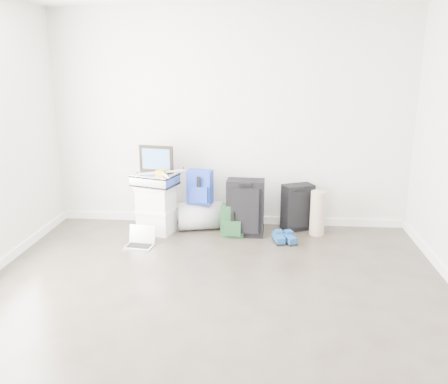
# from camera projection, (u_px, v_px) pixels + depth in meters

# --- Properties ---
(ground) EXTENTS (5.00, 5.00, 0.00)m
(ground) POSITION_uv_depth(u_px,v_px,m) (206.00, 322.00, 3.87)
(ground) COLOR #322B24
(ground) RESTS_ON ground
(room_envelope) EXTENTS (4.52, 5.02, 2.71)m
(room_envelope) POSITION_uv_depth(u_px,v_px,m) (204.00, 110.00, 3.43)
(room_envelope) COLOR silver
(room_envelope) RESTS_ON ground
(boxes_stack) EXTENTS (0.50, 0.44, 0.60)m
(boxes_stack) POSITION_uv_depth(u_px,v_px,m) (156.00, 209.00, 5.84)
(boxes_stack) COLOR white
(boxes_stack) RESTS_ON ground
(briefcase) EXTENTS (0.58, 0.49, 0.14)m
(briefcase) POSITION_uv_depth(u_px,v_px,m) (155.00, 180.00, 5.74)
(briefcase) COLOR #B2B2B7
(briefcase) RESTS_ON boxes_stack
(painting) EXTENTS (0.44, 0.11, 0.33)m
(painting) POSITION_uv_depth(u_px,v_px,m) (156.00, 159.00, 5.77)
(painting) COLOR black
(painting) RESTS_ON briefcase
(drone) EXTENTS (0.53, 0.53, 0.05)m
(drone) POSITION_uv_depth(u_px,v_px,m) (161.00, 172.00, 5.69)
(drone) COLOR gold
(drone) RESTS_ON briefcase
(duffel_bag) EXTENTS (0.63, 0.47, 0.35)m
(duffel_bag) POSITION_uv_depth(u_px,v_px,m) (201.00, 216.00, 5.98)
(duffel_bag) COLOR gray
(duffel_bag) RESTS_ON ground
(blue_backpack) EXTENTS (0.32, 0.26, 0.42)m
(blue_backpack) POSITION_uv_depth(u_px,v_px,m) (200.00, 188.00, 5.85)
(blue_backpack) COLOR #1835A0
(blue_backpack) RESTS_ON duffel_bag
(large_suitcase) EXTENTS (0.46, 0.30, 0.69)m
(large_suitcase) POSITION_uv_depth(u_px,v_px,m) (245.00, 208.00, 5.74)
(large_suitcase) COLOR black
(large_suitcase) RESTS_ON ground
(green_backpack) EXTENTS (0.29, 0.22, 0.39)m
(green_backpack) POSITION_uv_depth(u_px,v_px,m) (233.00, 221.00, 5.74)
(green_backpack) COLOR #12321E
(green_backpack) RESTS_ON ground
(carry_on) EXTENTS (0.43, 0.37, 0.58)m
(carry_on) POSITION_uv_depth(u_px,v_px,m) (297.00, 207.00, 5.93)
(carry_on) COLOR black
(carry_on) RESTS_ON ground
(shoes) EXTENTS (0.30, 0.28, 0.09)m
(shoes) POSITION_uv_depth(u_px,v_px,m) (284.00, 239.00, 5.57)
(shoes) COLOR black
(shoes) RESTS_ON ground
(rolled_rug) EXTENTS (0.18, 0.18, 0.55)m
(rolled_rug) POSITION_uv_depth(u_px,v_px,m) (318.00, 213.00, 5.77)
(rolled_rug) COLOR tan
(rolled_rug) RESTS_ON ground
(laptop) EXTENTS (0.34, 0.26, 0.22)m
(laptop) POSITION_uv_depth(u_px,v_px,m) (140.00, 241.00, 5.47)
(laptop) COLOR silver
(laptop) RESTS_ON ground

